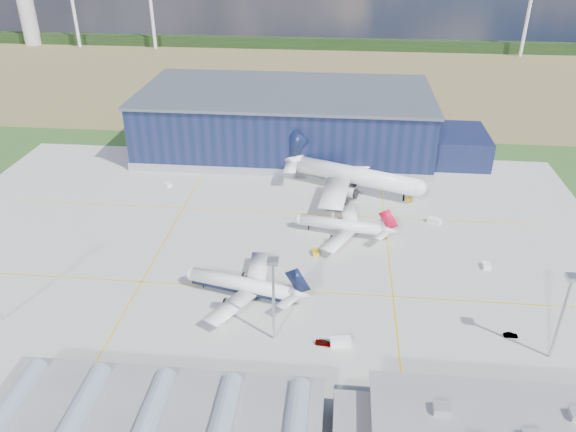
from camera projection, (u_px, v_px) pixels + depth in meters
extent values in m
plane|color=#244A1B|center=(253.00, 268.00, 164.00)|extent=(600.00, 600.00, 0.00)
cube|color=gray|center=(258.00, 250.00, 172.73)|extent=(220.00, 160.00, 0.06)
cube|color=#E2B30B|center=(247.00, 288.00, 155.22)|extent=(180.00, 0.40, 0.02)
cube|color=#E2B30B|center=(268.00, 212.00, 194.57)|extent=(180.00, 0.40, 0.02)
cube|color=#E2B30B|center=(163.00, 245.00, 175.32)|extent=(0.40, 120.00, 0.02)
cube|color=#E2B30B|center=(389.00, 257.00, 169.23)|extent=(0.40, 120.00, 0.02)
cube|color=brown|center=(306.00, 76.00, 356.41)|extent=(600.00, 220.00, 0.01)
cube|color=black|center=(313.00, 44.00, 424.47)|extent=(600.00, 8.00, 8.00)
cylinder|color=silver|center=(150.00, 0.00, 411.37)|extent=(2.40, 2.40, 70.00)
cylinder|color=silver|center=(530.00, 5.00, 387.90)|extent=(2.40, 2.40, 70.00)
cylinder|color=silver|center=(28.00, 18.00, 431.59)|extent=(12.00, 12.00, 40.00)
cube|color=#101A37|center=(286.00, 121.00, 241.12)|extent=(120.00, 60.00, 25.00)
cube|color=gray|center=(286.00, 145.00, 246.32)|extent=(121.00, 61.00, 3.20)
cube|color=#4F5964|center=(286.00, 91.00, 234.92)|extent=(122.00, 62.00, 1.20)
cube|color=#101A37|center=(456.00, 146.00, 233.59)|extent=(24.00, 30.00, 12.00)
cube|color=slate|center=(498.00, 425.00, 102.35)|extent=(46.00, 23.00, 0.50)
cube|color=black|center=(480.00, 403.00, 115.11)|extent=(44.00, 0.40, 1.40)
cube|color=black|center=(483.00, 390.00, 113.44)|extent=(44.00, 0.40, 1.40)
cube|color=beige|center=(441.00, 409.00, 104.54)|extent=(3.20, 2.60, 1.60)
cube|color=black|center=(155.00, 421.00, 110.96)|extent=(65.00, 22.00, 6.00)
cube|color=slate|center=(154.00, 409.00, 109.43)|extent=(66.00, 23.00, 0.50)
cylinder|color=#8B9AAC|center=(17.00, 398.00, 111.77)|extent=(4.40, 18.00, 4.40)
cylinder|color=#8B9AAC|center=(84.00, 403.00, 110.56)|extent=(4.40, 18.00, 4.40)
cylinder|color=#8B9AAC|center=(153.00, 409.00, 109.34)|extent=(4.40, 18.00, 4.40)
cylinder|color=#8B9AAC|center=(224.00, 414.00, 108.12)|extent=(4.40, 18.00, 4.40)
cylinder|color=#8B9AAC|center=(296.00, 420.00, 106.90)|extent=(4.40, 18.00, 4.40)
cylinder|color=#B9BCC0|center=(274.00, 302.00, 131.64)|extent=(0.70, 0.70, 22.00)
cube|color=#B9BCC0|center=(273.00, 261.00, 126.16)|extent=(2.60, 2.60, 1.00)
cylinder|color=#B9BCC0|center=(560.00, 320.00, 125.99)|extent=(0.70, 0.70, 22.00)
cube|color=#B9BCC0|center=(573.00, 278.00, 120.51)|extent=(2.60, 2.60, 1.00)
cube|color=gold|center=(315.00, 252.00, 170.32)|extent=(2.69, 3.56, 1.32)
cube|color=white|center=(340.00, 342.00, 134.23)|extent=(5.25, 2.97, 2.16)
cube|color=white|center=(486.00, 266.00, 163.91)|extent=(2.19, 3.24, 1.39)
cube|color=white|center=(435.00, 221.00, 186.97)|extent=(4.73, 4.10, 2.00)
cube|color=gold|center=(409.00, 199.00, 201.94)|extent=(2.78, 3.43, 1.30)
cube|color=white|center=(168.00, 185.00, 212.56)|extent=(3.59, 3.64, 1.33)
imported|color=#99999E|center=(323.00, 343.00, 134.61)|extent=(4.13, 2.04, 1.35)
imported|color=#99999E|center=(511.00, 335.00, 137.10)|extent=(3.44, 1.23, 1.13)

